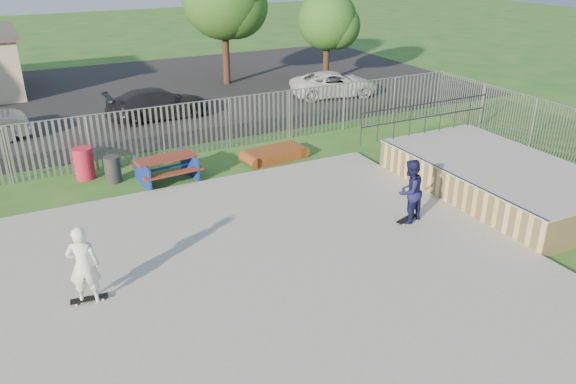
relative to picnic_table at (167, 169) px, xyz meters
name	(u,v)px	position (x,y,z in m)	size (l,w,h in m)	color
ground	(230,286)	(-0.48, -6.90, -0.43)	(120.00, 120.00, 0.00)	#276121
concrete_slab	(229,283)	(-0.48, -6.90, -0.36)	(15.00, 12.00, 0.15)	gray
quarter_pipe	(496,178)	(9.02, -5.86, 0.13)	(5.50, 7.05, 2.19)	tan
fence	(203,173)	(0.52, -2.32, 0.57)	(26.04, 16.02, 2.00)	gray
picnic_table	(167,169)	(0.00, 0.00, 0.00)	(2.14, 1.81, 0.84)	maroon
funbox	(275,154)	(4.11, 0.16, -0.22)	(2.17, 1.24, 0.41)	brown
trash_bin_red	(84,163)	(-2.43, 1.46, 0.11)	(0.65, 0.65, 1.08)	#B41B34
trash_bin_grey	(113,169)	(-1.64, 0.72, 0.02)	(0.54, 0.54, 0.90)	#29292B
parking_lot	(93,100)	(-0.48, 12.10, -0.42)	(40.00, 18.00, 0.02)	black
car_dark	(158,104)	(1.70, 7.33, 0.26)	(1.89, 4.65, 1.35)	black
car_white	(335,84)	(10.92, 7.11, 0.22)	(2.09, 4.53, 1.26)	white
tree_right	(327,20)	(12.29, 10.31, 2.98)	(3.28, 3.28, 5.07)	#3E2B18
skateboard_a	(407,220)	(5.15, -6.33, -0.24)	(0.82, 0.43, 0.08)	black
skateboard_b	(89,300)	(-3.54, -6.28, -0.24)	(0.82, 0.29, 0.08)	black
skater_navy	(409,191)	(5.15, -6.33, 0.64)	(0.89, 0.70, 1.84)	#151641
skater_white	(84,265)	(-3.54, -6.28, 0.64)	(0.67, 0.44, 1.84)	white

